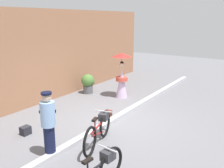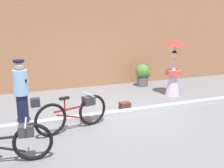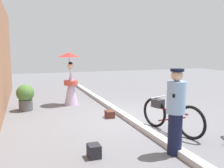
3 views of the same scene
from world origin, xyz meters
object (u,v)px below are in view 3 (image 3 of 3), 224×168
object	(u,v)px
person_with_parasol	(71,79)
backpack_spare	(110,114)
person_officer	(176,110)
backpack_on_pavement	(94,151)
potted_plant_by_door	(26,96)
bicycle_near_officer	(170,115)

from	to	relation	value
person_with_parasol	backpack_spare	bearing A→B (deg)	-160.32
person_officer	person_with_parasol	size ratio (longest dim) A/B	0.87
person_officer	backpack_on_pavement	world-z (taller)	person_officer
potted_plant_by_door	person_with_parasol	bearing A→B (deg)	-77.28
person_with_parasol	backpack_spare	distance (m)	2.35
bicycle_near_officer	person_officer	world-z (taller)	person_officer
bicycle_near_officer	potted_plant_by_door	bearing A→B (deg)	43.16
bicycle_near_officer	backpack_spare	world-z (taller)	bicycle_near_officer
bicycle_near_officer	backpack_on_pavement	world-z (taller)	bicycle_near_officer
potted_plant_by_door	backpack_spare	world-z (taller)	potted_plant_by_door
person_officer	backpack_on_pavement	xyz separation A→B (m)	(0.37, 1.44, -0.72)
bicycle_near_officer	backpack_spare	size ratio (longest dim) A/B	5.89
bicycle_near_officer	person_officer	distance (m)	1.34
person_officer	person_with_parasol	xyz separation A→B (m)	(4.84, 1.05, 0.07)
backpack_on_pavement	backpack_spare	distance (m)	2.65
backpack_on_pavement	backpack_spare	size ratio (longest dim) A/B	0.88
backpack_on_pavement	backpack_spare	bearing A→B (deg)	-25.49
person_officer	backpack_spare	world-z (taller)	person_officer
person_with_parasol	potted_plant_by_door	xyz separation A→B (m)	(-0.34, 1.52, -0.45)
backpack_spare	backpack_on_pavement	bearing A→B (deg)	154.51
potted_plant_by_door	backpack_on_pavement	bearing A→B (deg)	-164.79
potted_plant_by_door	backpack_spare	distance (m)	2.87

